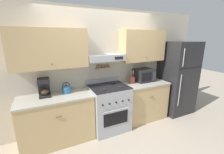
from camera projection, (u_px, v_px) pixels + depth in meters
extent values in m
plane|color=#B2A38E|center=(115.00, 134.00, 3.11)|extent=(16.00, 16.00, 0.00)
cube|color=beige|center=(102.00, 69.00, 3.35)|extent=(5.20, 0.08, 2.55)
cube|color=tan|center=(50.00, 49.00, 2.61)|extent=(1.29, 0.33, 0.70)
sphere|color=brown|center=(52.00, 64.00, 2.52)|extent=(0.02, 0.02, 0.02)
cube|color=tan|center=(142.00, 46.00, 3.45)|extent=(1.07, 0.33, 0.70)
sphere|color=brown|center=(147.00, 57.00, 3.36)|extent=(0.02, 0.02, 0.02)
cube|color=#ADAFB5|center=(105.00, 58.00, 3.09)|extent=(0.78, 0.37, 0.13)
cube|color=black|center=(119.00, 58.00, 3.02)|extent=(0.19, 0.01, 0.06)
cube|color=tan|center=(103.00, 68.00, 3.28)|extent=(0.34, 0.07, 0.02)
cylinder|color=olive|center=(97.00, 67.00, 3.21)|extent=(0.03, 0.03, 0.06)
cylinder|color=olive|center=(100.00, 67.00, 3.24)|extent=(0.03, 0.03, 0.06)
cylinder|color=olive|center=(103.00, 66.00, 3.27)|extent=(0.03, 0.03, 0.06)
cylinder|color=olive|center=(106.00, 66.00, 3.30)|extent=(0.03, 0.03, 0.06)
cylinder|color=olive|center=(109.00, 66.00, 3.33)|extent=(0.03, 0.03, 0.06)
cube|color=tan|center=(58.00, 120.00, 2.83)|extent=(1.29, 0.60, 0.88)
cube|color=#B7B2A3|center=(55.00, 97.00, 2.72)|extent=(1.31, 0.62, 0.03)
cylinder|color=brown|center=(59.00, 117.00, 2.51)|extent=(0.10, 0.01, 0.01)
cube|color=tan|center=(143.00, 101.00, 3.67)|extent=(1.07, 0.60, 0.88)
cube|color=#B7B2A3|center=(144.00, 83.00, 3.55)|extent=(1.10, 0.62, 0.03)
cylinder|color=brown|center=(152.00, 97.00, 3.34)|extent=(0.10, 0.01, 0.01)
cube|color=#ADAFB5|center=(109.00, 108.00, 3.23)|extent=(0.78, 0.67, 0.96)
cube|color=black|center=(116.00, 118.00, 2.95)|extent=(0.53, 0.01, 0.27)
cylinder|color=#ADAFB5|center=(117.00, 110.00, 2.88)|extent=(0.54, 0.02, 0.02)
cube|color=black|center=(109.00, 87.00, 3.10)|extent=(0.78, 0.67, 0.01)
cylinder|color=#232326|center=(103.00, 90.00, 2.88)|extent=(0.11, 0.11, 0.02)
cylinder|color=#232326|center=(120.00, 87.00, 3.04)|extent=(0.11, 0.11, 0.02)
cylinder|color=#232326|center=(98.00, 85.00, 3.16)|extent=(0.11, 0.11, 0.02)
cylinder|color=#232326|center=(113.00, 83.00, 3.32)|extent=(0.11, 0.11, 0.02)
cylinder|color=black|center=(103.00, 105.00, 2.74)|extent=(0.03, 0.02, 0.03)
cylinder|color=black|center=(110.00, 104.00, 2.80)|extent=(0.03, 0.02, 0.03)
cylinder|color=black|center=(116.00, 103.00, 2.86)|extent=(0.03, 0.02, 0.03)
cylinder|color=black|center=(123.00, 101.00, 2.91)|extent=(0.03, 0.02, 0.03)
cylinder|color=black|center=(129.00, 100.00, 2.97)|extent=(0.03, 0.02, 0.03)
cube|color=#ADAFB5|center=(103.00, 80.00, 3.36)|extent=(0.78, 0.04, 0.09)
cube|color=#232326|center=(177.00, 78.00, 3.92)|extent=(0.81, 0.71, 1.85)
cube|color=black|center=(191.00, 68.00, 3.52)|extent=(0.81, 0.01, 0.01)
cylinder|color=#ADAFB5|center=(184.00, 58.00, 3.31)|extent=(0.02, 0.02, 0.41)
cylinder|color=#ADAFB5|center=(180.00, 91.00, 3.51)|extent=(0.02, 0.02, 0.78)
cylinder|color=teal|center=(67.00, 90.00, 2.87)|extent=(0.16, 0.16, 0.12)
ellipsoid|color=teal|center=(66.00, 87.00, 2.86)|extent=(0.15, 0.15, 0.07)
sphere|color=black|center=(66.00, 85.00, 2.85)|extent=(0.02, 0.02, 0.02)
cylinder|color=teal|center=(71.00, 88.00, 2.90)|extent=(0.10, 0.04, 0.09)
torus|color=black|center=(66.00, 86.00, 2.85)|extent=(0.15, 0.01, 0.15)
cube|color=black|center=(45.00, 95.00, 2.72)|extent=(0.20, 0.25, 0.03)
cube|color=black|center=(44.00, 86.00, 2.76)|extent=(0.20, 0.08, 0.33)
cube|color=black|center=(43.00, 81.00, 2.64)|extent=(0.20, 0.21, 0.07)
ellipsoid|color=#4C3323|center=(45.00, 92.00, 2.69)|extent=(0.13, 0.13, 0.11)
cube|color=#232326|center=(144.00, 75.00, 3.64)|extent=(0.45, 0.38, 0.30)
cube|color=black|center=(147.00, 77.00, 3.45)|extent=(0.27, 0.01, 0.19)
cube|color=#38383D|center=(154.00, 76.00, 3.54)|extent=(0.09, 0.01, 0.21)
cylinder|color=#B24C42|center=(132.00, 80.00, 3.50)|extent=(0.13, 0.13, 0.14)
cylinder|color=olive|center=(132.00, 74.00, 3.45)|extent=(0.01, 0.05, 0.16)
cylinder|color=#28282B|center=(133.00, 74.00, 3.47)|extent=(0.01, 0.04, 0.16)
cylinder|color=#B2B2B7|center=(133.00, 74.00, 3.48)|extent=(0.01, 0.03, 0.16)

